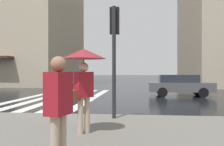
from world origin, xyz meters
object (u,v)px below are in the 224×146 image
(car_dark_grey, at_px, (180,85))
(pedestrian_by_billboard, at_px, (59,106))
(traffic_signal_post, at_px, (114,38))
(pedestrian_with_floral_umbrella, at_px, (84,65))

(car_dark_grey, relative_size, pedestrian_by_billboard, 2.44)
(traffic_signal_post, distance_m, car_dark_grey, 9.92)
(car_dark_grey, height_order, pedestrian_by_billboard, pedestrian_by_billboard)
(traffic_signal_post, xyz_separation_m, car_dark_grey, (9.09, -3.45, -1.93))
(pedestrian_with_floral_umbrella, distance_m, pedestrian_by_billboard, 2.54)
(car_dark_grey, distance_m, pedestrian_by_billboard, 14.26)
(car_dark_grey, bearing_deg, traffic_signal_post, 159.24)
(traffic_signal_post, bearing_deg, pedestrian_by_billboard, 175.94)
(traffic_signal_post, xyz_separation_m, pedestrian_with_floral_umbrella, (-2.20, 0.52, -0.93))
(pedestrian_by_billboard, bearing_deg, car_dark_grey, -15.37)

